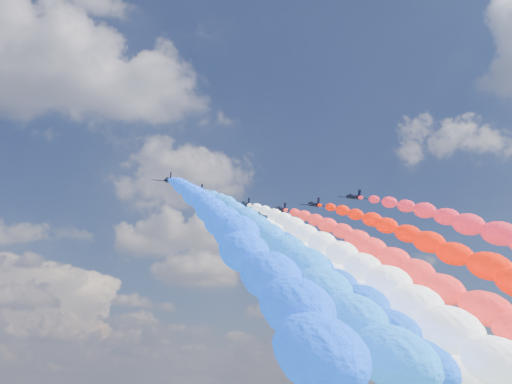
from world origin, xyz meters
name	(u,v)px	position (x,y,z in m)	size (l,w,h in m)	color
jet_0	(168,180)	(-25.59, -5.42, 111.25)	(8.38, 11.24, 2.48)	black
trail_0	(206,218)	(-25.59, -60.53, 86.53)	(6.26, 107.47, 52.64)	#0D47FF
jet_1	(199,192)	(-16.57, 1.75, 111.25)	(8.38, 11.24, 2.48)	black
trail_1	(250,233)	(-16.57, -53.37, 86.53)	(6.26, 107.47, 52.64)	blue
jet_2	(221,205)	(-8.22, 12.63, 111.25)	(8.38, 11.24, 2.48)	black
trail_2	(278,249)	(-8.22, -42.48, 86.53)	(6.26, 107.47, 52.64)	blue
jet_3	(245,204)	(-1.51, 10.02, 111.25)	(8.38, 11.24, 2.48)	black
trail_3	(316,248)	(-1.51, -45.09, 86.53)	(6.26, 107.47, 52.64)	white
jet_4	(242,213)	(-0.35, 18.93, 111.25)	(8.38, 11.24, 2.48)	black
trail_4	(306,258)	(-0.35, -36.18, 86.53)	(6.26, 107.47, 52.64)	white
jet_5	(281,209)	(9.77, 12.03, 111.25)	(8.38, 11.24, 2.48)	black
trail_5	(365,253)	(9.77, -43.08, 86.53)	(6.26, 107.47, 52.64)	red
jet_6	(314,204)	(17.42, 4.83, 111.25)	(8.38, 11.24, 2.48)	black
trail_6	(418,248)	(17.42, -50.28, 86.53)	(6.26, 107.47, 52.64)	red
jet_7	(354,197)	(25.49, -4.70, 111.25)	(8.38, 11.24, 2.48)	black
trail_7	(486,239)	(25.49, -59.81, 86.53)	(6.26, 107.47, 52.64)	red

